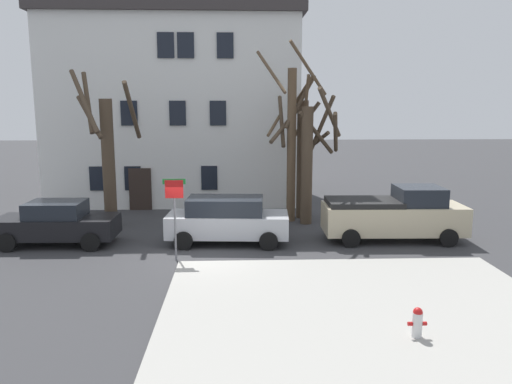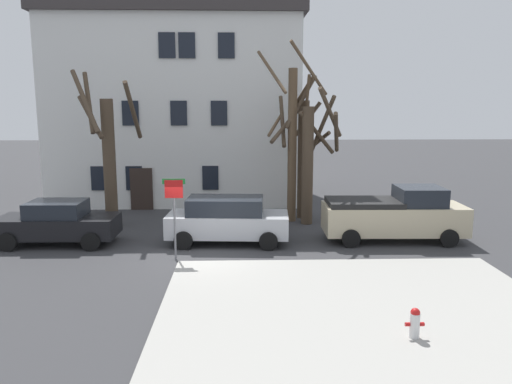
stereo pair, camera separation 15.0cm
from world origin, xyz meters
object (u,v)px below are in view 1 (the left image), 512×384
Objects in this scene: tree_bare_near at (107,153)px; car_silver_wagon at (227,220)px; tree_bare_mid at (292,136)px; pickup_truck_beige at (394,214)px; building_main at (178,90)px; street_sign_pole at (175,204)px; fire_hydrant at (417,322)px; tree_bare_far at (302,154)px; car_black_sedan at (57,223)px; tree_bare_end at (309,154)px.

car_silver_wagon is (5.11, -2.88, -2.29)m from tree_bare_near.
tree_bare_mid is 5.73m from pickup_truck_beige.
street_sign_pole is at bearing -84.46° from building_main.
tree_bare_near is at bearing 130.39° from fire_hydrant.
tree_bare_mid reaches higher than tree_bare_far.
car_black_sedan is (-1.24, -2.85, -2.38)m from tree_bare_near.
tree_bare_end is 9.57× the size of fire_hydrant.
tree_bare_far is (0.59, 0.70, -0.87)m from tree_bare_mid.
car_silver_wagon is at bearing -138.34° from tree_bare_end.
pickup_truck_beige is at bearing 15.02° from street_sign_pole.
tree_bare_near is at bearing 124.87° from street_sign_pole.
fire_hydrant is (9.43, -11.09, -2.73)m from tree_bare_near.
street_sign_pole is (4.65, -2.04, 1.11)m from car_black_sedan.
tree_bare_end is (6.41, -7.19, -2.94)m from building_main.
tree_bare_mid is 1.68× the size of car_silver_wagon.
building_main is 13.04m from street_sign_pole.
street_sign_pole is (-1.70, -2.01, 1.02)m from car_silver_wagon.
fire_hydrant is at bearing -82.72° from tree_bare_mid.
building_main is 2.39× the size of tree_bare_far.
building_main reaches higher than car_silver_wagon.
tree_bare_mid is 12.36m from fire_hydrant.
tree_bare_near reaches higher than pickup_truck_beige.
tree_bare_far reaches higher than car_silver_wagon.
tree_bare_near is 3.91m from car_black_sedan.
pickup_truck_beige is (6.45, 0.18, 0.10)m from car_silver_wagon.
tree_bare_near reaches higher than fire_hydrant.
tree_bare_near is (-2.21, -7.43, -2.80)m from building_main.
tree_bare_near is 6.10m from street_sign_pole.
car_silver_wagon is (-3.40, -4.30, -2.03)m from tree_bare_far.
tree_bare_near is 8.63m from tree_bare_end.
pickup_truck_beige is at bearing 0.67° from car_black_sedan.
car_black_sedan is 13.48m from fire_hydrant.
car_black_sedan is 6.48× the size of fire_hydrant.
tree_bare_near reaches higher than car_black_sedan.
tree_bare_far is at bearing 95.85° from tree_bare_end.
tree_bare_mid is 5.41m from car_silver_wagon.
tree_bare_end is 10.58m from car_black_sedan.
car_silver_wagon is 2.83m from street_sign_pole.
fire_hydrant is at bearing -85.78° from tree_bare_far.
tree_bare_near is 12.08m from pickup_truck_beige.
car_silver_wagon is (6.35, -0.03, 0.09)m from car_black_sedan.
tree_bare_mid is at bearing 136.79° from pickup_truck_beige.
car_black_sedan is 12.80m from pickup_truck_beige.
car_black_sedan is 5.19m from street_sign_pole.
tree_bare_mid is 7.44m from street_sign_pole.
car_silver_wagon is at bearing -127.98° from tree_bare_mid.
tree_bare_near is 1.43× the size of car_silver_wagon.
tree_bare_far is 1.28× the size of car_black_sedan.
tree_bare_near is 1.24× the size of pickup_truck_beige.
building_main is at bearing 105.70° from car_silver_wagon.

